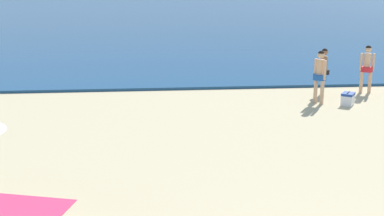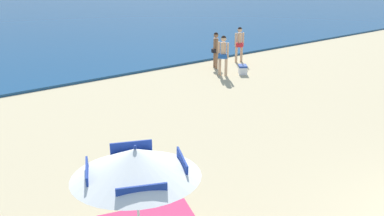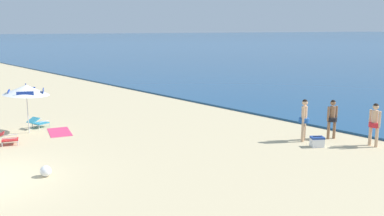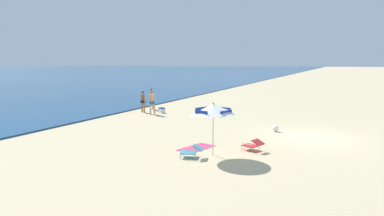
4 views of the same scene
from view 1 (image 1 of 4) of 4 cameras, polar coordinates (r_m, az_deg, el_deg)
name	(u,v)px [view 1 (image 1 of 4)]	position (r m, az deg, el deg)	size (l,w,h in m)	color
person_standing_near_shore	(367,66)	(18.43, 19.68, 4.67)	(0.50, 0.41, 1.69)	#D8A87F
person_standing_beside	(324,68)	(17.57, 15.07, 4.48)	(0.40, 0.46, 1.64)	#8C6042
person_wading_in	(320,73)	(16.29, 14.65, 3.94)	(0.42, 0.48, 1.72)	#D8A87F
cooler_box	(348,99)	(16.46, 17.67, 1.02)	(0.57, 0.61, 0.43)	white
beach_towel	(18,207)	(9.18, -19.61, -10.76)	(0.90, 1.80, 0.01)	#DB3866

